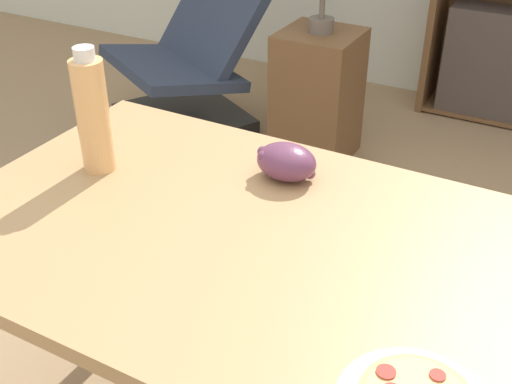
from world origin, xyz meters
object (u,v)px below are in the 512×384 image
Objects in this scene: side_table at (317,96)px; lounge_chair_near at (192,76)px; drink_bottle at (93,114)px; grape_bunch at (286,162)px.

lounge_chair_near is at bearing -176.51° from side_table.
lounge_chair_near is 1.63× the size of side_table.
lounge_chair_near is at bearing 117.10° from drink_bottle.
grape_bunch is 1.54m from side_table.
drink_bottle is 1.79m from lounge_chair_near.
grape_bunch is at bearing -69.62° from side_table.
drink_bottle is (-0.40, -0.17, 0.10)m from grape_bunch.
grape_bunch is at bearing -19.02° from lounge_chair_near.
drink_bottle is 0.49× the size of side_table.
lounge_chair_near is 0.66m from side_table.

